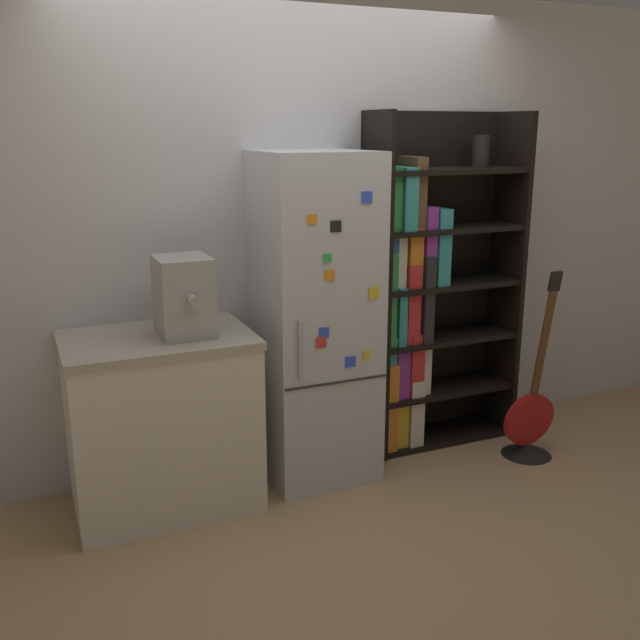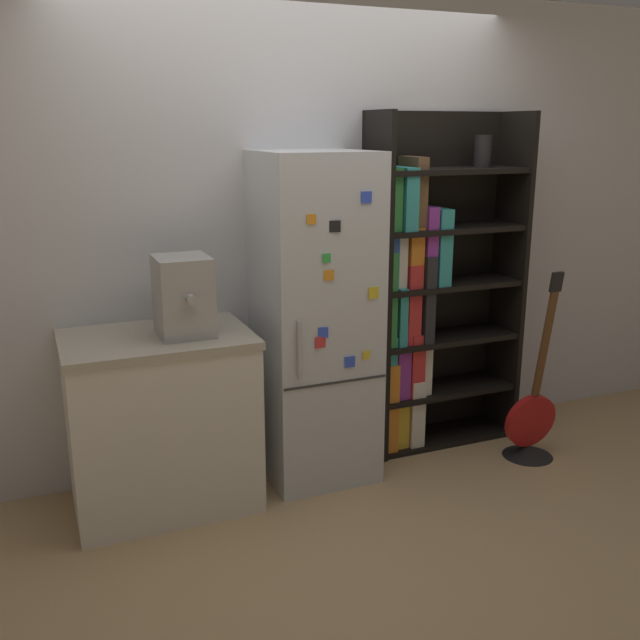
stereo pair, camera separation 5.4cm
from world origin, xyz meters
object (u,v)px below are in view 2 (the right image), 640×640
object	(u,v)px
refrigerator	(315,320)
bookshelf	(421,298)
guitar	(530,430)
espresso_machine	(183,296)

from	to	relation	value
refrigerator	bookshelf	distance (m)	0.75
bookshelf	refrigerator	bearing A→B (deg)	-169.55
refrigerator	guitar	size ratio (longest dim) A/B	1.56
refrigerator	guitar	xyz separation A→B (m)	(1.22, -0.32, -0.71)
espresso_machine	guitar	bearing A→B (deg)	-7.52
guitar	bookshelf	bearing A→B (deg)	136.88
bookshelf	espresso_machine	distance (m)	1.47
guitar	refrigerator	bearing A→B (deg)	165.19
bookshelf	espresso_machine	world-z (taller)	bookshelf
refrigerator	espresso_machine	distance (m)	0.74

